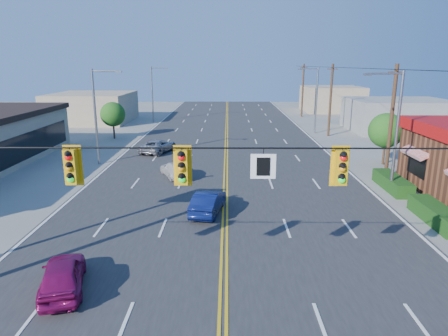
{
  "coord_description": "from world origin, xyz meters",
  "views": [
    {
      "loc": [
        0.16,
        -11.42,
        8.39
      ],
      "look_at": [
        -0.08,
        12.21,
        2.2
      ],
      "focal_mm": 32.0,
      "sensor_mm": 36.0,
      "label": 1
    }
  ],
  "objects_px": {
    "car_silver": "(158,146)",
    "car_blue": "(208,203)",
    "signal_span": "(219,185)",
    "car_magenta": "(63,276)",
    "car_white": "(175,170)"
  },
  "relations": [
    {
      "from": "car_silver",
      "to": "car_blue",
      "type": "bearing_deg",
      "value": 127.61
    },
    {
      "from": "signal_span",
      "to": "car_silver",
      "type": "distance_m",
      "value": 27.49
    },
    {
      "from": "car_magenta",
      "to": "car_white",
      "type": "distance_m",
      "value": 15.99
    },
    {
      "from": "signal_span",
      "to": "car_blue",
      "type": "xyz_separation_m",
      "value": [
        -0.85,
        10.18,
        -4.24
      ]
    },
    {
      "from": "signal_span",
      "to": "car_blue",
      "type": "relative_size",
      "value": 6.22
    },
    {
      "from": "car_blue",
      "to": "car_white",
      "type": "xyz_separation_m",
      "value": [
        -2.87,
        7.65,
        -0.08
      ]
    },
    {
      "from": "car_white",
      "to": "car_silver",
      "type": "xyz_separation_m",
      "value": [
        -2.77,
        8.53,
        0.07
      ]
    },
    {
      "from": "car_magenta",
      "to": "car_blue",
      "type": "bearing_deg",
      "value": -137.89
    },
    {
      "from": "car_blue",
      "to": "car_magenta",
      "type": "bearing_deg",
      "value": 68.68
    },
    {
      "from": "car_silver",
      "to": "car_magenta",
      "type": "bearing_deg",
      "value": 109.69
    },
    {
      "from": "car_blue",
      "to": "car_white",
      "type": "relative_size",
      "value": 1.0
    },
    {
      "from": "car_magenta",
      "to": "car_blue",
      "type": "xyz_separation_m",
      "value": [
        5.09,
        8.18,
        0.01
      ]
    },
    {
      "from": "car_magenta",
      "to": "car_blue",
      "type": "height_order",
      "value": "car_blue"
    },
    {
      "from": "signal_span",
      "to": "car_magenta",
      "type": "height_order",
      "value": "signal_span"
    },
    {
      "from": "car_blue",
      "to": "car_white",
      "type": "bearing_deg",
      "value": -58.88
    }
  ]
}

